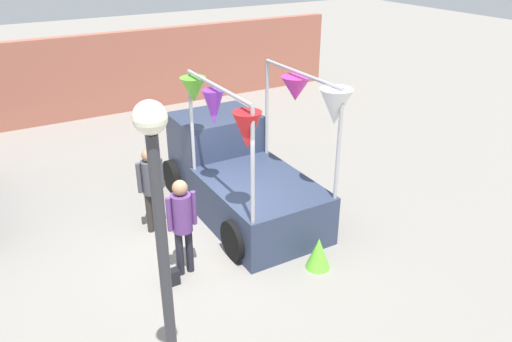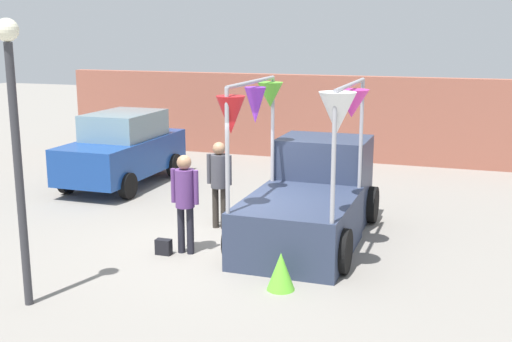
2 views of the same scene
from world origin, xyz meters
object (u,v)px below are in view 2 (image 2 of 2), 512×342
at_px(street_lamp, 15,125).
at_px(handbag, 164,247).
at_px(folded_kite_bundle_lime, 281,271).
at_px(person_customer, 185,194).
at_px(person_vendor, 219,176).
at_px(parked_car, 123,149).
at_px(vendor_truck, 312,193).

bearing_deg(street_lamp, handbag, 70.70).
height_order(street_lamp, folded_kite_bundle_lime, street_lamp).
height_order(person_customer, person_vendor, person_customer).
relative_size(person_vendor, folded_kite_bundle_lime, 2.96).
height_order(parked_car, handbag, parked_car).
height_order(person_customer, folded_kite_bundle_lime, person_customer).
xyz_separation_m(vendor_truck, folded_kite_bundle_lime, (0.19, -2.70, -0.58)).
distance_m(parked_car, handbag, 5.70).
bearing_deg(person_vendor, folded_kite_bundle_lime, -51.69).
bearing_deg(person_vendor, vendor_truck, 1.50).
distance_m(parked_car, folded_kite_bundle_lime, 7.96).
bearing_deg(person_vendor, handbag, -101.33).
relative_size(vendor_truck, handbag, 14.69).
bearing_deg(parked_car, handbag, -52.78).
relative_size(vendor_truck, parked_car, 1.03).
bearing_deg(street_lamp, person_customer, 65.71).
bearing_deg(person_customer, person_vendor, 89.64).
xyz_separation_m(vendor_truck, parked_car, (-5.68, 2.65, 0.06)).
bearing_deg(person_customer, folded_kite_bundle_lime, -26.54).
distance_m(person_vendor, handbag, 2.06).
xyz_separation_m(parked_car, folded_kite_bundle_lime, (5.87, -5.34, -0.64)).
distance_m(person_customer, folded_kite_bundle_lime, 2.48).
distance_m(vendor_truck, folded_kite_bundle_lime, 2.77).
bearing_deg(street_lamp, folded_kite_bundle_lime, 27.19).
distance_m(vendor_truck, person_customer, 2.53).
xyz_separation_m(parked_car, handbag, (3.41, -4.50, -0.80)).
height_order(parked_car, person_vendor, parked_car).
xyz_separation_m(vendor_truck, person_customer, (-1.91, -1.65, 0.22)).
relative_size(vendor_truck, folded_kite_bundle_lime, 6.86).
bearing_deg(handbag, vendor_truck, 39.24).
bearing_deg(handbag, folded_kite_bundle_lime, -19.11).
xyz_separation_m(parked_car, street_lamp, (2.51, -7.07, 1.72)).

